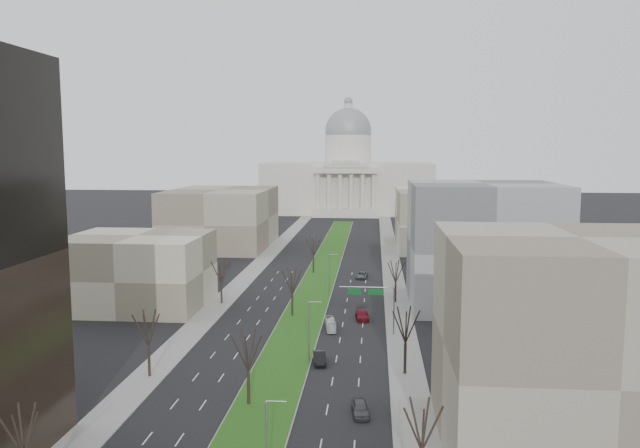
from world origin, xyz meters
The scene contains 28 objects.
ground centered at (0.00, 120.00, 0.00)m, with size 600.00×600.00×0.00m, color black.
median centered at (0.00, 118.99, 0.10)m, with size 8.00×222.03×0.20m.
sidewalk_left centered at (-17.50, 95.00, 0.07)m, with size 5.00×330.00×0.15m, color gray.
sidewalk_right centered at (17.50, 95.00, 0.07)m, with size 5.00×330.00×0.15m, color gray.
capitol centered at (0.00, 269.59, 16.31)m, with size 80.00×46.00×55.00m.
building_beige_left centered at (-33.00, 85.00, 7.00)m, with size 26.00×22.00×14.00m, color gray.
building_tan_right centered at (33.00, 32.00, 11.00)m, with size 26.00×24.00×22.00m, color gray.
building_grey_right centered at (34.00, 92.00, 12.00)m, with size 28.00×26.00×24.00m, color slate.
building_far_left centered at (-35.00, 160.00, 9.00)m, with size 30.00×40.00×18.00m, color gray.
building_far_right centered at (35.00, 165.00, 9.00)m, with size 30.00×40.00×18.00m, color gray.
tree_left_near centered at (-17.20, 18.00, 6.61)m, with size 5.10×5.10×9.18m.
tree_left_mid centered at (-17.20, 48.00, 7.00)m, with size 5.40×5.40×9.72m.
tree_left_far centered at (-17.20, 88.00, 6.84)m, with size 5.28×5.28×9.50m.
tree_right_near centered at (17.20, 22.00, 6.69)m, with size 5.16×5.16×9.29m.
tree_right_mid centered at (17.20, 52.00, 7.16)m, with size 5.52×5.52×9.94m.
tree_right_far centered at (17.20, 92.00, 6.53)m, with size 5.04×5.04×9.07m.
tree_median_a centered at (-2.00, 40.00, 7.00)m, with size 5.40×5.40×9.72m.
tree_median_b centered at (-2.00, 80.00, 7.00)m, with size 5.40×5.40×9.72m.
tree_median_c centered at (-2.00, 120.00, 7.00)m, with size 5.40×5.40×9.72m.
streetlamp_median_a centered at (3.76, 20.00, 4.81)m, with size 1.90×0.20×9.16m.
streetlamp_median_b centered at (3.76, 55.00, 4.81)m, with size 1.90×0.20×9.16m.
streetlamp_median_c centered at (3.76, 95.00, 4.81)m, with size 1.90×0.20×9.16m.
mast_arm_signs centered at (13.49, 70.03, 6.11)m, with size 9.12×0.24×8.09m.
car_grey_near centered at (11.42, 38.45, 0.79)m, with size 1.88×4.66×1.59m, color #414247.
car_black centered at (5.20, 55.40, 0.82)m, with size 1.73×4.95×1.63m, color black.
car_red centered at (10.82, 79.11, 0.80)m, with size 2.24×5.50×1.60m, color maroon.
car_grey_far centered at (10.01, 115.22, 0.74)m, with size 2.44×5.30×1.47m, color #55585E.
box_van centered at (5.59, 72.32, 0.89)m, with size 1.50×6.41×1.79m, color white.
Camera 1 is at (12.80, -30.69, 30.63)m, focal length 35.00 mm.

